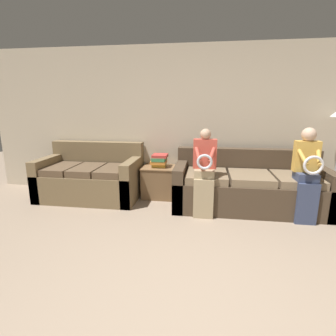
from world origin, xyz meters
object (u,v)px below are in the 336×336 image
(couch_main, at_px, (248,187))
(child_right_seated, at_px, (307,171))
(book_stack, at_px, (159,160))
(couch_side, at_px, (92,178))
(child_left_seated, at_px, (204,170))
(side_shelf, at_px, (160,181))

(couch_main, relative_size, child_right_seated, 1.77)
(couch_main, bearing_deg, book_stack, 169.54)
(couch_side, distance_m, book_stack, 1.21)
(couch_main, xyz_separation_m, couch_side, (-2.61, 0.09, 0.01))
(couch_side, distance_m, child_right_seated, 3.35)
(child_left_seated, bearing_deg, couch_side, 165.74)
(child_left_seated, distance_m, child_right_seated, 1.36)
(couch_side, bearing_deg, child_left_seated, -14.26)
(couch_main, height_order, couch_side, couch_side)
(couch_main, relative_size, couch_side, 1.36)
(couch_side, relative_size, child_right_seated, 1.30)
(couch_side, distance_m, side_shelf, 1.17)
(couch_main, height_order, side_shelf, couch_main)
(couch_main, bearing_deg, child_right_seated, -30.47)
(couch_side, bearing_deg, child_right_seated, -8.42)
(child_left_seated, bearing_deg, book_stack, 138.88)
(child_right_seated, bearing_deg, child_left_seated, -179.87)
(couch_side, bearing_deg, book_stack, 8.90)
(couch_side, height_order, child_left_seated, child_left_seated)
(couch_side, height_order, book_stack, couch_side)
(child_left_seated, xyz_separation_m, child_right_seated, (1.36, 0.00, 0.03))
(couch_side, xyz_separation_m, side_shelf, (1.16, 0.18, -0.06))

